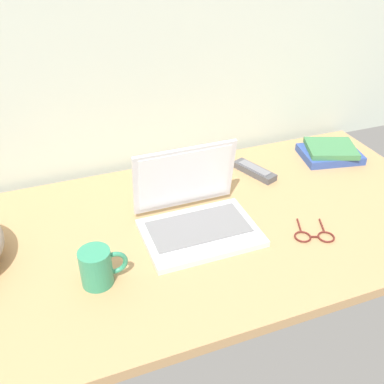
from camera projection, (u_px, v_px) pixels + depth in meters
The scene contains 6 objects.
desk at pixel (189, 232), 1.25m from camera, with size 1.60×0.76×0.03m.
laptop at pixel (195, 213), 1.22m from camera, with size 0.31×0.26×0.22m.
coffee_mug at pixel (97, 267), 1.04m from camera, with size 0.12×0.08×0.10m.
remote_control_near at pixel (254, 171), 1.49m from camera, with size 0.10×0.17×0.02m.
eyeglasses at pixel (314, 236), 1.21m from camera, with size 0.12×0.13×0.01m.
book_stack at pixel (330, 152), 1.58m from camera, with size 0.23×0.20×0.05m.
Camera 1 is at (-0.34, -0.92, 0.80)m, focal length 41.29 mm.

